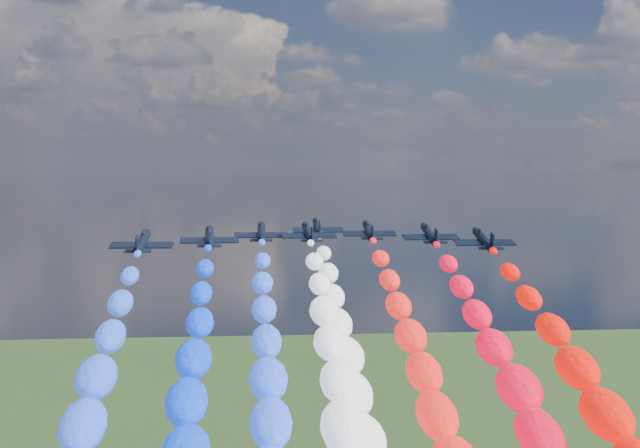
{
  "coord_description": "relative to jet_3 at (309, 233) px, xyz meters",
  "views": [
    {
      "loc": [
        -11.59,
        -134.74,
        110.85
      ],
      "look_at": [
        0.0,
        4.0,
        101.0
      ],
      "focal_mm": 46.46,
      "sensor_mm": 36.0,
      "label": 1
    }
  ],
  "objects": [
    {
      "name": "jet_5",
      "position": [
        11.22,
        3.53,
        0.0
      ],
      "size": [
        9.77,
        13.31,
        5.71
      ],
      "primitive_type": null,
      "rotation": [
        0.23,
        0.0,
        -0.01
      ],
      "color": "black"
    },
    {
      "name": "jet_6",
      "position": [
        20.66,
        -4.58,
        0.0
      ],
      "size": [
        9.73,
        13.28,
        5.71
      ],
      "primitive_type": null,
      "rotation": [
        0.23,
        0.0,
        0.01
      ],
      "color": "black"
    },
    {
      "name": "jet_2",
      "position": [
        -8.27,
        1.72,
        0.0
      ],
      "size": [
        9.87,
        13.38,
        5.71
      ],
      "primitive_type": null,
      "rotation": [
        0.23,
        0.0,
        -0.02
      ],
      "color": "black"
    },
    {
      "name": "jet_0",
      "position": [
        -26.95,
        -15.15,
        0.0
      ],
      "size": [
        10.03,
        13.5,
        5.71
      ],
      "primitive_type": null,
      "rotation": [
        0.23,
        0.0,
        -0.03
      ],
      "color": "black"
    },
    {
      "name": "jet_7",
      "position": [
        27.08,
        -15.39,
        0.0
      ],
      "size": [
        9.63,
        13.21,
        5.71
      ],
      "primitive_type": null,
      "rotation": [
        0.23,
        0.0,
        0.0
      ],
      "color": "black"
    },
    {
      "name": "jet_3",
      "position": [
        0.0,
        0.0,
        0.0
      ],
      "size": [
        10.42,
        13.77,
        5.71
      ],
      "primitive_type": null,
      "rotation": [
        0.23,
        0.0,
        0.06
      ],
      "color": "black"
    },
    {
      "name": "jet_1",
      "position": [
        -16.95,
        -7.61,
        0.0
      ],
      "size": [
        10.15,
        13.58,
        5.71
      ],
      "primitive_type": null,
      "rotation": [
        0.23,
        0.0,
        0.04
      ],
      "color": "black"
    },
    {
      "name": "trail_4",
      "position": [
        2.62,
        -47.16,
        -20.87
      ],
      "size": [
        7.27,
        116.06,
        46.51
      ],
      "primitive_type": null,
      "color": "white"
    },
    {
      "name": "jet_4",
      "position": [
        2.62,
        12.55,
        0.0
      ],
      "size": [
        9.67,
        13.24,
        5.71
      ],
      "primitive_type": null,
      "rotation": [
        0.23,
        0.0,
        -0.01
      ],
      "color": "black"
    }
  ]
}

